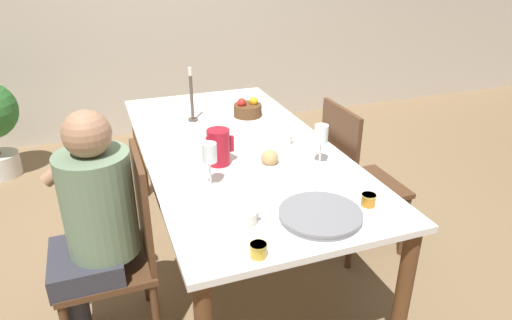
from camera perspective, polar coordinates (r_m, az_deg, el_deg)
name	(u,v)px	position (r m, az deg, el deg)	size (l,w,h in m)	color
ground_plane	(239,256)	(2.86, -2.15, -11.88)	(20.00, 20.00, 0.00)	#7F6647
dining_table	(237,160)	(2.52, -2.39, 0.04)	(0.99, 2.03, 0.74)	white
chair_person_side	(121,249)	(2.19, -16.57, -10.59)	(0.42, 0.42, 0.93)	#51331E
chair_opposite	(354,178)	(2.75, 12.16, -2.20)	(0.42, 0.42, 0.93)	#51331E
person_seated	(93,219)	(2.05, -19.73, -6.95)	(0.39, 0.41, 1.16)	#33333D
red_pitcher	(219,147)	(2.25, -4.71, 1.66)	(0.14, 0.11, 0.18)	#A31423
wine_glass_water	(321,135)	(2.24, 8.16, 3.07)	(0.07, 0.07, 0.21)	white
wine_glass_juice	(209,155)	(2.02, -5.85, 0.62)	(0.07, 0.07, 0.21)	white
teacup_near_person	(247,219)	(1.79, -1.15, -7.38)	(0.14, 0.14, 0.06)	silver
teacup_across	(284,141)	(2.48, 3.52, 2.38)	(0.14, 0.14, 0.06)	silver
serving_tray	(320,215)	(1.85, 8.03, -6.82)	(0.34, 0.34, 0.03)	gray
bread_plate	(270,160)	(2.25, 1.73, -0.05)	(0.19, 0.19, 0.09)	silver
jam_jar_amber	(369,199)	(1.97, 13.89, -4.79)	(0.06, 0.06, 0.05)	#C67A1E
jam_jar_red	(258,250)	(1.62, 0.29, -11.13)	(0.06, 0.06, 0.05)	gold
fruit_bowl	(248,109)	(2.91, -1.05, 6.38)	(0.18, 0.18, 0.12)	brown
candlestick_tall	(192,100)	(2.83, -8.03, 7.40)	(0.06, 0.06, 0.34)	#4C4238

